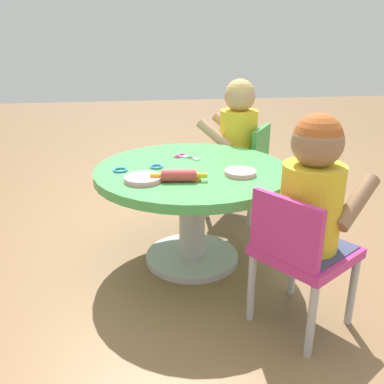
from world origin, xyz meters
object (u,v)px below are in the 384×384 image
Objects in this scene: child_chair_left at (300,253)px; child_chair_right at (243,165)px; craft_table at (192,191)px; craft_scissors at (184,157)px; seated_child_left at (313,189)px; rolling_pin at (179,176)px; seated_child_right at (238,126)px.

child_chair_left is 1.03m from child_chair_right.
craft_table is 0.20m from craft_scissors.
seated_child_left reaches higher than child_chair_left.
child_chair_right is at bearing -3.08° from child_chair_left.
rolling_pin is at bearing 156.07° from craft_table.
rolling_pin is (-0.17, 0.08, 0.14)m from craft_table.
child_chair_right reaches higher than rolling_pin.
child_chair_right is at bearing -33.44° from rolling_pin.
child_chair_right reaches higher than craft_scissors.
craft_table is 6.53× the size of craft_scissors.
craft_table is at bearing -23.93° from rolling_pin.
seated_child_right is at bearing -1.19° from child_chair_left.
child_chair_left reaches higher than craft_table.
craft_table is 3.75× the size of rolling_pin.
seated_child_right is (0.02, 0.03, 0.23)m from child_chair_right.
rolling_pin is at bearing 47.24° from child_chair_left.
seated_child_left is 2.21× the size of rolling_pin.
rolling_pin is (0.36, 0.39, 0.18)m from child_chair_left.
child_chair_left is 1.05× the size of seated_child_right.
craft_table is 1.61× the size of child_chair_right.
seated_child_left is (-0.51, -0.34, 0.18)m from craft_table.
seated_child_right is 0.80m from rolling_pin.
child_chair_left is at bearing 123.45° from seated_child_left.
seated_child_left is at bearing -56.55° from child_chair_left.
child_chair_left is 1.00× the size of child_chair_right.
seated_child_left reaches higher than craft_scissors.
craft_table is at bearing 33.93° from seated_child_left.
craft_scissors is at bearing -10.58° from rolling_pin.
craft_scissors is (-0.35, 0.34, -0.07)m from seated_child_right.
child_chair_left is 0.78m from craft_scissors.
seated_child_left is 3.85× the size of craft_scissors.
seated_child_right reaches higher than craft_scissors.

